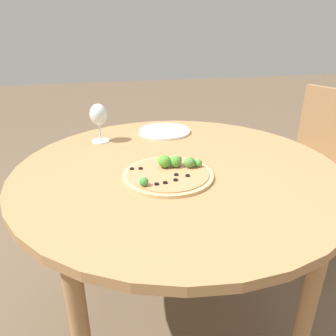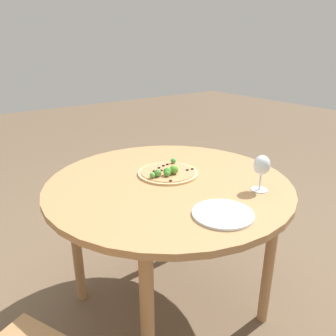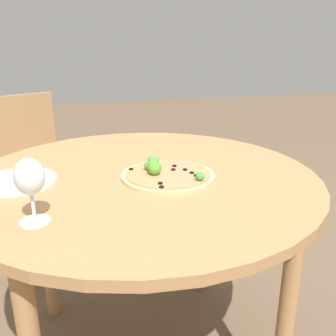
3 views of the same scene
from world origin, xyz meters
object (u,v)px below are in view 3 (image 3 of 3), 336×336
object	(u,v)px
pizza	(166,174)
plate_near	(18,181)
chair	(32,173)
wine_glass	(30,179)

from	to	relation	value
pizza	plate_near	bearing A→B (deg)	170.87
chair	wine_glass	size ratio (longest dim) A/B	5.56
wine_glass	chair	bearing A→B (deg)	95.32
pizza	wine_glass	size ratio (longest dim) A/B	1.85
chair	pizza	distance (m)	1.03
chair	plate_near	size ratio (longest dim) A/B	3.85
chair	pizza	world-z (taller)	chair
chair	plate_near	bearing A→B (deg)	-113.05
chair	wine_glass	world-z (taller)	wine_glass
chair	pizza	size ratio (longest dim) A/B	3.01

